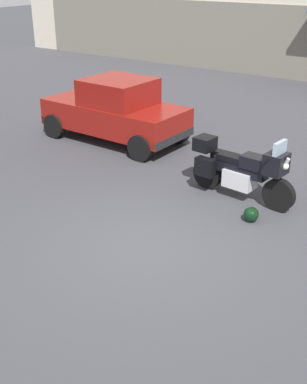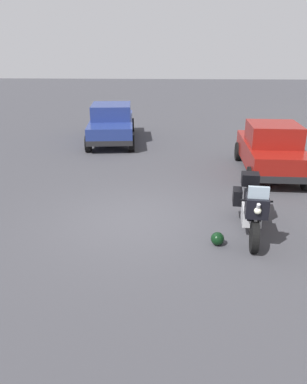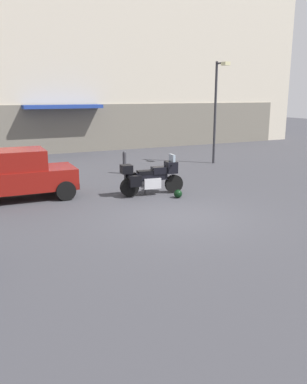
{
  "view_description": "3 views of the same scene",
  "coord_description": "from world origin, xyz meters",
  "px_view_note": "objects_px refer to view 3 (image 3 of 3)",
  "views": [
    {
      "loc": [
        4.13,
        -5.78,
        4.3
      ],
      "look_at": [
        -0.19,
        0.52,
        0.75
      ],
      "focal_mm": 46.45,
      "sensor_mm": 36.0,
      "label": 1
    },
    {
      "loc": [
        8.11,
        0.81,
        3.89
      ],
      "look_at": [
        0.01,
        0.42,
        0.74
      ],
      "focal_mm": 35.55,
      "sensor_mm": 36.0,
      "label": 2
    },
    {
      "loc": [
        -5.34,
        -9.47,
        3.36
      ],
      "look_at": [
        -0.4,
        0.66,
        0.61
      ],
      "focal_mm": 37.46,
      "sensor_mm": 36.0,
      "label": 3
    }
  ],
  "objects_px": {
    "bollard_curbside": "(125,162)",
    "streetlamp_curbside": "(217,103)",
    "motorcycle": "(151,177)",
    "helmet": "(178,194)",
    "car_hatchback_near": "(17,175)"
  },
  "relations": [
    {
      "from": "streetlamp_curbside",
      "to": "helmet",
      "type": "bearing_deg",
      "value": -134.27
    },
    {
      "from": "helmet",
      "to": "bollard_curbside",
      "type": "relative_size",
      "value": 0.28
    },
    {
      "from": "motorcycle",
      "to": "streetlamp_curbside",
      "type": "relative_size",
      "value": 0.46
    },
    {
      "from": "car_hatchback_near",
      "to": "bollard_curbside",
      "type": "xyz_separation_m",
      "value": [
        4.8,
        2.54,
        -0.28
      ]
    },
    {
      "from": "helmet",
      "to": "car_hatchback_near",
      "type": "height_order",
      "value": "car_hatchback_near"
    },
    {
      "from": "bollard_curbside",
      "to": "motorcycle",
      "type": "bearing_deg",
      "value": -98.83
    },
    {
      "from": "motorcycle",
      "to": "car_hatchback_near",
      "type": "bearing_deg",
      "value": 167.9
    },
    {
      "from": "motorcycle",
      "to": "bollard_curbside",
      "type": "height_order",
      "value": "motorcycle"
    },
    {
      "from": "car_hatchback_near",
      "to": "streetlamp_curbside",
      "type": "distance_m",
      "value": 10.53
    },
    {
      "from": "helmet",
      "to": "streetlamp_curbside",
      "type": "xyz_separation_m",
      "value": [
        5.04,
        5.17,
        2.83
      ]
    },
    {
      "from": "bollard_curbside",
      "to": "streetlamp_curbside",
      "type": "bearing_deg",
      "value": 5.27
    },
    {
      "from": "motorcycle",
      "to": "bollard_curbside",
      "type": "relative_size",
      "value": 2.28
    },
    {
      "from": "streetlamp_curbside",
      "to": "motorcycle",
      "type": "bearing_deg",
      "value": -142.27
    },
    {
      "from": "streetlamp_curbside",
      "to": "bollard_curbside",
      "type": "distance_m",
      "value": 5.63
    },
    {
      "from": "motorcycle",
      "to": "helmet",
      "type": "bearing_deg",
      "value": -45.6
    }
  ]
}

